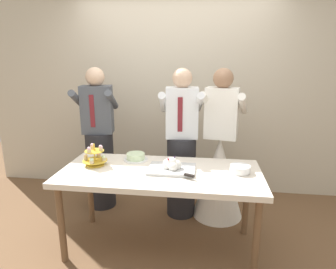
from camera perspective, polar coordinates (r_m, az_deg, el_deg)
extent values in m
plane|color=brown|center=(3.00, -1.41, -21.01)|extent=(8.00, 8.00, 0.00)
cube|color=beige|center=(3.82, 1.74, 10.25)|extent=(5.20, 0.10, 2.90)
cube|color=silver|center=(2.63, -1.52, -7.66)|extent=(1.80, 0.80, 0.05)
cylinder|color=brown|center=(2.78, -20.26, -16.27)|extent=(0.06, 0.06, 0.72)
cylinder|color=brown|center=(2.54, 17.00, -19.18)|extent=(0.06, 0.06, 0.72)
cylinder|color=brown|center=(3.29, -15.07, -10.80)|extent=(0.06, 0.06, 0.72)
cylinder|color=brown|center=(3.09, 15.13, -12.57)|extent=(0.06, 0.06, 0.72)
cylinder|color=gold|center=(2.84, -14.14, -5.73)|extent=(0.17, 0.17, 0.01)
cylinder|color=gold|center=(2.81, -14.27, -3.83)|extent=(0.01, 0.01, 0.21)
cylinder|color=gold|center=(2.83, -14.19, -4.99)|extent=(0.23, 0.23, 0.01)
cylinder|color=#D1B784|center=(2.79, -12.54, -4.76)|extent=(0.04, 0.04, 0.03)
sphere|color=beige|center=(2.78, -12.56, -4.30)|extent=(0.04, 0.04, 0.04)
cylinder|color=#D1B784|center=(2.89, -13.49, -4.10)|extent=(0.04, 0.04, 0.03)
sphere|color=#EAB7C6|center=(2.89, -13.52, -3.66)|extent=(0.04, 0.04, 0.04)
cylinder|color=#D1B784|center=(2.85, -15.90, -4.59)|extent=(0.04, 0.04, 0.03)
sphere|color=#D6B27A|center=(2.84, -15.93, -4.14)|extent=(0.04, 0.04, 0.04)
cylinder|color=#D1B784|center=(2.74, -14.78, -5.26)|extent=(0.04, 0.04, 0.03)
sphere|color=beige|center=(2.73, -14.81, -4.79)|extent=(0.04, 0.04, 0.04)
cylinder|color=gold|center=(2.80, -14.32, -3.15)|extent=(0.18, 0.18, 0.01)
cylinder|color=#D1B784|center=(2.77, -13.10, -2.84)|extent=(0.04, 0.04, 0.03)
sphere|color=#EAB7C6|center=(2.77, -13.13, -2.37)|extent=(0.04, 0.04, 0.04)
cylinder|color=#D1B784|center=(2.85, -14.68, -2.48)|extent=(0.04, 0.04, 0.03)
sphere|color=#EAB7C6|center=(2.84, -14.71, -2.02)|extent=(0.04, 0.04, 0.04)
cylinder|color=#D1B784|center=(2.75, -15.24, -3.15)|extent=(0.04, 0.04, 0.03)
sphere|color=#EAB7C6|center=(2.74, -15.27, -2.68)|extent=(0.04, 0.04, 0.04)
cube|color=silver|center=(2.62, 0.71, -6.84)|extent=(0.42, 0.31, 0.02)
sphere|color=white|center=(2.60, 1.72, -6.01)|extent=(0.09, 0.09, 0.09)
sphere|color=white|center=(2.65, 1.17, -5.69)|extent=(0.08, 0.08, 0.08)
sphere|color=white|center=(2.64, -0.07, -5.72)|extent=(0.09, 0.09, 0.09)
sphere|color=white|center=(2.59, -0.24, -6.25)|extent=(0.07, 0.07, 0.07)
sphere|color=white|center=(2.56, 0.97, -6.47)|extent=(0.08, 0.08, 0.08)
sphere|color=white|center=(2.60, 0.72, -5.68)|extent=(0.11, 0.11, 0.11)
sphere|color=#B21923|center=(2.59, 0.72, -4.89)|extent=(0.02, 0.02, 0.02)
sphere|color=#2D1938|center=(2.62, 1.31, -4.46)|extent=(0.02, 0.02, 0.02)
sphere|color=#2D1938|center=(2.60, 0.15, -4.74)|extent=(0.02, 0.02, 0.02)
sphere|color=#B21923|center=(2.56, 0.05, -4.91)|extent=(0.02, 0.02, 0.02)
cube|color=silver|center=(2.51, 1.08, -7.50)|extent=(0.22, 0.11, 0.00)
cube|color=black|center=(2.44, 4.19, -8.02)|extent=(0.09, 0.06, 0.02)
cylinder|color=white|center=(2.66, 13.88, -7.17)|extent=(0.18, 0.18, 0.01)
cylinder|color=white|center=(2.65, 14.02, -7.00)|extent=(0.18, 0.18, 0.01)
cylinder|color=white|center=(2.64, 13.95, -6.76)|extent=(0.18, 0.18, 0.01)
cylinder|color=white|center=(2.64, 14.01, -6.54)|extent=(0.18, 0.18, 0.01)
cylinder|color=white|center=(2.64, 14.02, -6.32)|extent=(0.18, 0.18, 0.01)
cylinder|color=white|center=(2.64, 14.06, -6.07)|extent=(0.18, 0.18, 0.01)
cylinder|color=white|center=(2.90, -6.36, -4.89)|extent=(0.24, 0.24, 0.01)
cylinder|color=beige|center=(2.89, -6.38, -4.26)|extent=(0.18, 0.18, 0.06)
cylinder|color=#232328|center=(3.31, 2.60, -8.23)|extent=(0.32, 0.32, 0.92)
cube|color=white|center=(3.10, 2.76, 4.30)|extent=(0.36, 0.23, 0.54)
sphere|color=#D8B293|center=(3.05, 2.85, 11.04)|extent=(0.21, 0.21, 0.21)
cylinder|color=white|center=(3.08, -0.98, 6.30)|extent=(0.12, 0.49, 0.28)
cylinder|color=white|center=(3.09, 6.13, 6.23)|extent=(0.12, 0.49, 0.28)
cube|color=maroon|center=(2.99, 2.40, 3.93)|extent=(0.05, 0.02, 0.36)
cone|color=white|center=(3.33, 9.92, -8.33)|extent=(0.56, 0.56, 0.92)
cube|color=white|center=(3.11, 10.52, 4.12)|extent=(0.37, 0.26, 0.54)
sphere|color=#997054|center=(3.07, 10.84, 10.82)|extent=(0.21, 0.21, 0.21)
cylinder|color=white|center=(3.13, 7.57, 6.30)|extent=(0.17, 0.49, 0.28)
cylinder|color=white|center=(3.08, 14.55, 5.82)|extent=(0.17, 0.49, 0.28)
cylinder|color=#232328|center=(3.58, -13.07, -6.77)|extent=(0.32, 0.32, 0.92)
cube|color=#4C515B|center=(3.39, -13.79, 4.80)|extent=(0.37, 0.25, 0.54)
sphere|color=#D8B293|center=(3.34, -14.18, 10.95)|extent=(0.21, 0.21, 0.21)
cylinder|color=#4C515B|center=(3.42, -17.33, 6.49)|extent=(0.15, 0.49, 0.28)
cylinder|color=#4C515B|center=(3.34, -11.01, 6.70)|extent=(0.15, 0.49, 0.28)
cube|color=maroon|center=(3.30, -14.72, 4.47)|extent=(0.05, 0.02, 0.36)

